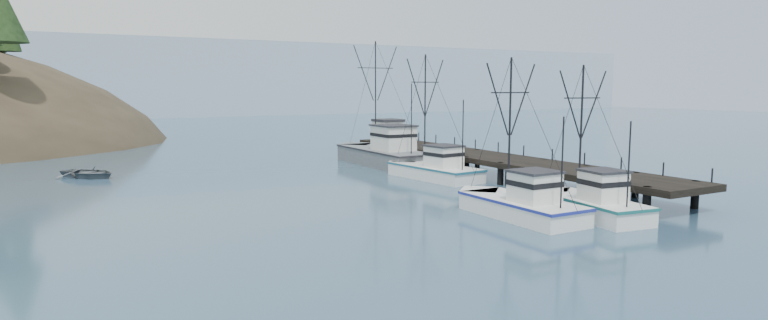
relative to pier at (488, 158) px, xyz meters
The scene contains 10 objects.
ground 21.33m from the pier, 131.19° to the right, with size 400.00×400.00×0.00m, color #2F4E69.
pier is the anchor object (origin of this frame).
distant_ridge 154.06m from the pier, 91.49° to the left, with size 360.00×40.00×26.00m, color #9EB2C6.
trawler_near 18.93m from the pier, 108.31° to the right, with size 4.46×10.23×10.45m.
trawler_mid 18.95m from the pier, 122.83° to the right, with size 3.71×10.93×10.93m.
trawler_far 5.94m from the pier, 168.00° to the left, with size 5.03×11.96×12.07m.
work_vessel 13.24m from the pier, 112.35° to the left, with size 5.11×17.04×14.11m.
pier_shed 17.46m from the pier, 94.95° to the left, with size 3.00×3.20×2.80m.
pickup_truck 16.09m from the pier, 92.82° to the left, with size 2.24×4.87×1.35m, color silver.
motorboat 38.67m from the pier, 152.97° to the left, with size 4.19×5.87×1.22m, color #575C60.
Camera 1 is at (-23.17, -29.95, 8.57)m, focal length 28.00 mm.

